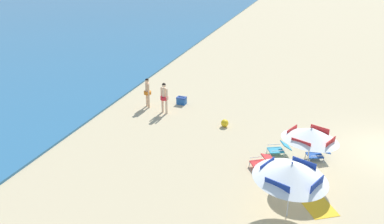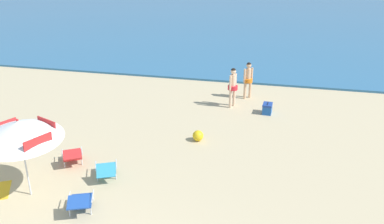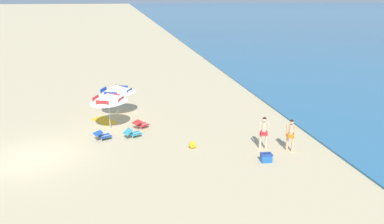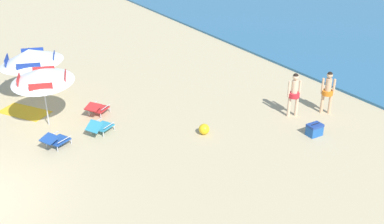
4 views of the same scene
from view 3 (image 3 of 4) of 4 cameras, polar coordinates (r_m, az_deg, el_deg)
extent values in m
plane|color=tan|center=(18.17, -23.72, -6.60)|extent=(800.00, 800.00, 0.00)
cylinder|color=silver|center=(20.31, -12.96, 0.10)|extent=(0.04, 0.04, 2.06)
cone|color=white|center=(20.09, -13.12, 2.27)|extent=(2.92, 2.92, 0.62)
cube|color=red|center=(19.83, -11.15, 1.88)|extent=(0.69, 0.32, 0.25)
cube|color=red|center=(20.77, -12.26, 2.53)|extent=(0.32, 0.69, 0.25)
cube|color=red|center=(20.43, -14.98, 2.08)|extent=(0.69, 0.32, 0.25)
cube|color=red|center=(19.48, -13.99, 1.40)|extent=(0.32, 0.69, 0.25)
sphere|color=red|center=(20.03, -13.17, 2.99)|extent=(0.06, 0.06, 0.06)
cylinder|color=silver|center=(22.74, -11.77, 1.88)|extent=(0.04, 0.04, 1.91)
cone|color=white|center=(22.57, -11.88, 3.57)|extent=(3.08, 3.10, 0.72)
cube|color=navy|center=(22.28, -9.86, 3.19)|extent=(0.78, 0.36, 0.29)
cube|color=navy|center=(23.35, -11.05, 3.79)|extent=(0.36, 0.78, 0.29)
cube|color=navy|center=(22.94, -13.81, 3.36)|extent=(0.78, 0.36, 0.29)
cube|color=navy|center=(21.85, -12.73, 2.73)|extent=(0.36, 0.78, 0.29)
sphere|color=navy|center=(22.50, -11.93, 4.30)|extent=(0.06, 0.06, 0.06)
cube|color=teal|center=(19.16, -8.96, -3.36)|extent=(0.73, 0.76, 0.04)
cube|color=teal|center=(18.92, -10.11, -3.07)|extent=(0.60, 0.54, 0.27)
cylinder|color=silver|center=(19.52, -8.53, -3.28)|extent=(0.03, 0.03, 0.18)
cylinder|color=silver|center=(19.12, -7.84, -3.71)|extent=(0.03, 0.03, 0.18)
cylinder|color=silver|center=(19.29, -10.03, -3.62)|extent=(0.03, 0.03, 0.18)
cylinder|color=silver|center=(18.88, -9.36, -4.07)|extent=(0.03, 0.03, 0.18)
cylinder|color=silver|center=(19.35, -9.36, -2.78)|extent=(0.25, 0.50, 0.02)
cylinder|color=silver|center=(18.88, -8.58, -3.27)|extent=(0.25, 0.50, 0.02)
cube|color=red|center=(20.39, -7.79, -1.99)|extent=(0.76, 0.78, 0.04)
cube|color=red|center=(20.14, -8.65, -1.61)|extent=(0.64, 0.61, 0.14)
cylinder|color=silver|center=(20.77, -7.52, -1.93)|extent=(0.03, 0.03, 0.18)
cylinder|color=silver|center=(20.39, -6.73, -2.27)|extent=(0.03, 0.03, 0.18)
cylinder|color=silver|center=(20.48, -8.83, -2.28)|extent=(0.03, 0.03, 0.18)
cylinder|color=silver|center=(20.09, -8.05, -2.64)|extent=(0.03, 0.03, 0.18)
cylinder|color=silver|center=(20.57, -8.25, -1.47)|extent=(0.30, 0.47, 0.02)
cylinder|color=silver|center=(20.13, -7.36, -1.87)|extent=(0.30, 0.47, 0.02)
cube|color=#1E4799|center=(19.13, -13.58, -3.69)|extent=(0.71, 0.75, 0.04)
cube|color=#1E4799|center=(18.95, -14.63, -3.25)|extent=(0.61, 0.57, 0.14)
cylinder|color=silver|center=(19.47, -13.02, -3.61)|extent=(0.03, 0.03, 0.18)
cylinder|color=silver|center=(19.04, -12.50, -4.07)|extent=(0.03, 0.03, 0.18)
cylinder|color=silver|center=(19.30, -14.60, -3.92)|extent=(0.03, 0.03, 0.18)
cylinder|color=silver|center=(18.87, -14.12, -4.39)|extent=(0.03, 0.03, 0.18)
cylinder|color=silver|center=(19.34, -13.89, -3.09)|extent=(0.23, 0.51, 0.02)
cylinder|color=silver|center=(18.84, -13.32, -3.61)|extent=(0.23, 0.51, 0.02)
cylinder|color=beige|center=(17.78, 10.73, -4.48)|extent=(0.11, 0.11, 0.79)
cylinder|color=beige|center=(17.78, 11.63, -4.54)|extent=(0.11, 0.11, 0.79)
cylinder|color=red|center=(17.63, 11.26, -3.26)|extent=(0.39, 0.39, 0.16)
cylinder|color=beige|center=(17.54, 11.31, -2.47)|extent=(0.22, 0.22, 0.56)
cylinder|color=beige|center=(17.55, 10.67, -2.48)|extent=(0.09, 0.09, 0.59)
cylinder|color=beige|center=(17.55, 11.95, -2.57)|extent=(0.09, 0.09, 0.59)
sphere|color=beige|center=(17.41, 11.39, -1.18)|extent=(0.21, 0.21, 0.21)
sphere|color=black|center=(17.40, 11.40, -1.10)|extent=(0.20, 0.20, 0.20)
cylinder|color=#D8A87F|center=(17.78, 15.62, -4.88)|extent=(0.11, 0.11, 0.77)
cylinder|color=#D8A87F|center=(17.87, 14.81, -4.70)|extent=(0.11, 0.11, 0.77)
cylinder|color=orange|center=(17.67, 15.32, -3.58)|extent=(0.39, 0.39, 0.16)
cylinder|color=#D8A87F|center=(17.59, 15.39, -2.81)|extent=(0.21, 0.21, 0.55)
cylinder|color=#D8A87F|center=(17.53, 15.96, -2.98)|extent=(0.08, 0.08, 0.58)
cylinder|color=#D8A87F|center=(17.66, 14.80, -2.73)|extent=(0.08, 0.08, 0.58)
sphere|color=#D8A87F|center=(17.45, 15.49, -1.55)|extent=(0.21, 0.21, 0.21)
sphere|color=black|center=(17.44, 15.50, -1.47)|extent=(0.19, 0.19, 0.19)
cube|color=#1E56A8|center=(16.52, 11.63, -7.20)|extent=(0.37, 0.50, 0.32)
cube|color=navy|center=(16.44, 11.67, -6.57)|extent=(0.38, 0.51, 0.08)
cylinder|color=black|center=(16.42, 11.69, -6.39)|extent=(0.04, 0.34, 0.02)
sphere|color=yellow|center=(17.56, 0.10, -5.20)|extent=(0.36, 0.36, 0.36)
cube|color=gold|center=(22.03, -13.69, -1.36)|extent=(2.01, 1.70, 0.01)
camera|label=1|loc=(33.25, -13.50, 19.24)|focal=38.50mm
camera|label=2|loc=(15.73, -42.00, 8.36)|focal=35.75mm
camera|label=4|loc=(6.92, -62.83, 15.08)|focal=45.60mm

